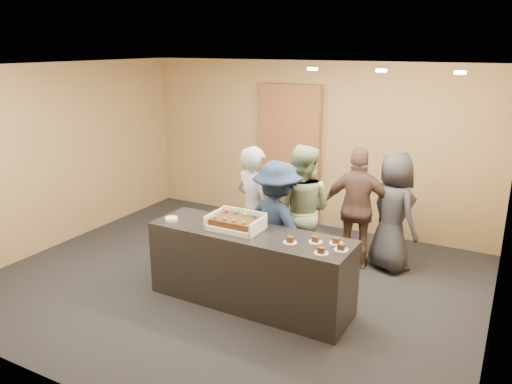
{
  "coord_description": "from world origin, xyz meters",
  "views": [
    {
      "loc": [
        3.03,
        -5.03,
        2.95
      ],
      "look_at": [
        0.33,
        0.0,
        1.25
      ],
      "focal_mm": 35.0,
      "sensor_mm": 36.0,
      "label": 1
    }
  ],
  "objects_px": {
    "person_dark_suit": "(393,212)",
    "storage_cabinet": "(290,155)",
    "person_server_grey": "(254,210)",
    "person_sage_man": "(301,211)",
    "plate_stack": "(171,219)",
    "cake_box": "(237,225)",
    "person_navy_man": "(277,225)",
    "sheet_cake": "(236,221)",
    "person_brown_extra": "(358,208)",
    "serving_counter": "(250,268)"
  },
  "relations": [
    {
      "from": "sheet_cake",
      "to": "person_brown_extra",
      "type": "xyz_separation_m",
      "value": [
        0.97,
        1.59,
        -0.16
      ]
    },
    {
      "from": "cake_box",
      "to": "person_sage_man",
      "type": "distance_m",
      "value": 1.09
    },
    {
      "from": "serving_counter",
      "to": "person_dark_suit",
      "type": "bearing_deg",
      "value": 56.13
    },
    {
      "from": "person_dark_suit",
      "to": "cake_box",
      "type": "bearing_deg",
      "value": 90.44
    },
    {
      "from": "person_server_grey",
      "to": "storage_cabinet",
      "type": "bearing_deg",
      "value": -57.58
    },
    {
      "from": "cake_box",
      "to": "sheet_cake",
      "type": "xyz_separation_m",
      "value": [
        -0.0,
        -0.02,
        0.05
      ]
    },
    {
      "from": "person_navy_man",
      "to": "person_sage_man",
      "type": "bearing_deg",
      "value": -85.54
    },
    {
      "from": "person_sage_man",
      "to": "sheet_cake",
      "type": "bearing_deg",
      "value": 62.74
    },
    {
      "from": "plate_stack",
      "to": "person_server_grey",
      "type": "xyz_separation_m",
      "value": [
        0.64,
        0.92,
        -0.06
      ]
    },
    {
      "from": "person_brown_extra",
      "to": "plate_stack",
      "type": "bearing_deg",
      "value": 32.77
    },
    {
      "from": "serving_counter",
      "to": "person_navy_man",
      "type": "bearing_deg",
      "value": 82.78
    },
    {
      "from": "cake_box",
      "to": "person_sage_man",
      "type": "bearing_deg",
      "value": 70.39
    },
    {
      "from": "serving_counter",
      "to": "person_dark_suit",
      "type": "distance_m",
      "value": 2.16
    },
    {
      "from": "storage_cabinet",
      "to": "plate_stack",
      "type": "bearing_deg",
      "value": -94.44
    },
    {
      "from": "storage_cabinet",
      "to": "person_navy_man",
      "type": "height_order",
      "value": "storage_cabinet"
    },
    {
      "from": "person_server_grey",
      "to": "person_sage_man",
      "type": "bearing_deg",
      "value": -135.82
    },
    {
      "from": "storage_cabinet",
      "to": "person_sage_man",
      "type": "distance_m",
      "value": 2.03
    },
    {
      "from": "person_server_grey",
      "to": "person_dark_suit",
      "type": "distance_m",
      "value": 1.85
    },
    {
      "from": "serving_counter",
      "to": "cake_box",
      "type": "xyz_separation_m",
      "value": [
        -0.18,
        0.02,
        0.49
      ]
    },
    {
      "from": "person_navy_man",
      "to": "serving_counter",
      "type": "bearing_deg",
      "value": 97.81
    },
    {
      "from": "serving_counter",
      "to": "plate_stack",
      "type": "height_order",
      "value": "plate_stack"
    },
    {
      "from": "storage_cabinet",
      "to": "cake_box",
      "type": "distance_m",
      "value": 2.85
    },
    {
      "from": "sheet_cake",
      "to": "person_brown_extra",
      "type": "distance_m",
      "value": 1.87
    },
    {
      "from": "cake_box",
      "to": "person_navy_man",
      "type": "distance_m",
      "value": 0.61
    },
    {
      "from": "person_navy_man",
      "to": "person_dark_suit",
      "type": "xyz_separation_m",
      "value": [
        1.14,
        1.2,
        -0.0
      ]
    },
    {
      "from": "person_brown_extra",
      "to": "serving_counter",
      "type": "bearing_deg",
      "value": 53.01
    },
    {
      "from": "storage_cabinet",
      "to": "person_sage_man",
      "type": "height_order",
      "value": "storage_cabinet"
    },
    {
      "from": "serving_counter",
      "to": "plate_stack",
      "type": "xyz_separation_m",
      "value": [
        -1.01,
        -0.12,
        0.47
      ]
    },
    {
      "from": "person_sage_man",
      "to": "person_navy_man",
      "type": "distance_m",
      "value": 0.51
    },
    {
      "from": "cake_box",
      "to": "person_brown_extra",
      "type": "height_order",
      "value": "person_brown_extra"
    },
    {
      "from": "serving_counter",
      "to": "person_brown_extra",
      "type": "xyz_separation_m",
      "value": [
        0.78,
        1.59,
        0.38
      ]
    },
    {
      "from": "sheet_cake",
      "to": "plate_stack",
      "type": "height_order",
      "value": "sheet_cake"
    },
    {
      "from": "person_dark_suit",
      "to": "sheet_cake",
      "type": "bearing_deg",
      "value": 90.79
    },
    {
      "from": "storage_cabinet",
      "to": "person_dark_suit",
      "type": "distance_m",
      "value": 2.29
    },
    {
      "from": "sheet_cake",
      "to": "cake_box",
      "type": "bearing_deg",
      "value": 89.18
    },
    {
      "from": "person_server_grey",
      "to": "person_sage_man",
      "type": "distance_m",
      "value": 0.61
    },
    {
      "from": "plate_stack",
      "to": "cake_box",
      "type": "bearing_deg",
      "value": 9.78
    },
    {
      "from": "sheet_cake",
      "to": "person_navy_man",
      "type": "relative_size",
      "value": 0.32
    },
    {
      "from": "person_dark_suit",
      "to": "serving_counter",
      "type": "bearing_deg",
      "value": 94.68
    },
    {
      "from": "plate_stack",
      "to": "person_sage_man",
      "type": "xyz_separation_m",
      "value": [
        1.19,
        1.17,
        -0.05
      ]
    },
    {
      "from": "person_server_grey",
      "to": "person_navy_man",
      "type": "xyz_separation_m",
      "value": [
        0.46,
        -0.25,
        -0.05
      ]
    },
    {
      "from": "person_dark_suit",
      "to": "storage_cabinet",
      "type": "bearing_deg",
      "value": 11.65
    },
    {
      "from": "serving_counter",
      "to": "person_server_grey",
      "type": "relative_size",
      "value": 1.4
    },
    {
      "from": "cake_box",
      "to": "person_server_grey",
      "type": "relative_size",
      "value": 0.36
    },
    {
      "from": "storage_cabinet",
      "to": "person_brown_extra",
      "type": "distance_m",
      "value": 2.01
    },
    {
      "from": "person_brown_extra",
      "to": "person_dark_suit",
      "type": "bearing_deg",
      "value": -171.15
    },
    {
      "from": "person_sage_man",
      "to": "person_dark_suit",
      "type": "xyz_separation_m",
      "value": [
        1.03,
        0.7,
        -0.06
      ]
    },
    {
      "from": "serving_counter",
      "to": "plate_stack",
      "type": "relative_size",
      "value": 15.63
    },
    {
      "from": "person_navy_man",
      "to": "sheet_cake",
      "type": "bearing_deg",
      "value": 80.38
    },
    {
      "from": "plate_stack",
      "to": "person_sage_man",
      "type": "relative_size",
      "value": 0.09
    }
  ]
}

